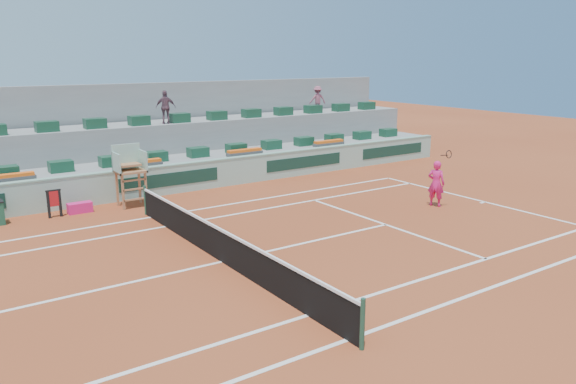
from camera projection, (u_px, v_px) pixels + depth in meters
The scene contains 16 objects.
ground at pixel (222, 262), 15.95m from camera, with size 90.00×90.00×0.00m, color #8F391B.
seating_tier_lower at pixel (106, 177), 24.39m from camera, with size 36.00×4.00×1.20m, color gray.
seating_tier_upper at pixel (94, 155), 25.50m from camera, with size 36.00×2.40×2.60m, color gray.
stadium_back_wall at pixel (83, 132), 26.57m from camera, with size 36.00×0.40×4.40m, color gray.
player_bag at pixel (80, 208), 20.92m from camera, with size 0.87×0.39×0.39m, color #ED1E76.
spectator_mid at pixel (166, 107), 26.18m from camera, with size 0.91×0.38×1.55m, color #684551.
spectator_right at pixel (318, 99), 31.54m from camera, with size 0.95×0.55×1.47m, color #9D4E62.
court_lines at pixel (222, 262), 15.95m from camera, with size 23.89×11.09×0.01m.
tennis_net at pixel (221, 244), 15.83m from camera, with size 0.10×11.97×1.10m.
advertising_hoarding at pixel (123, 185), 22.63m from camera, with size 36.00×0.34×1.26m.
umpire_chair at pixel (129, 167), 21.60m from camera, with size 1.10×0.90×2.40m.
seat_row_lower at pixel (111, 161), 23.47m from camera, with size 32.90×0.60×0.44m.
seat_row_upper at pixel (95, 123), 24.66m from camera, with size 32.90×0.60×0.44m.
flower_planters at pixel (79, 170), 22.03m from camera, with size 26.80×0.36×0.28m.
towel_rack at pixel (54, 201), 20.23m from camera, with size 0.52×0.09×1.03m.
tennis_player at pixel (436, 183), 21.71m from camera, with size 0.66×0.95×2.28m.
Camera 1 is at (-6.94, -13.46, 5.70)m, focal length 35.00 mm.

